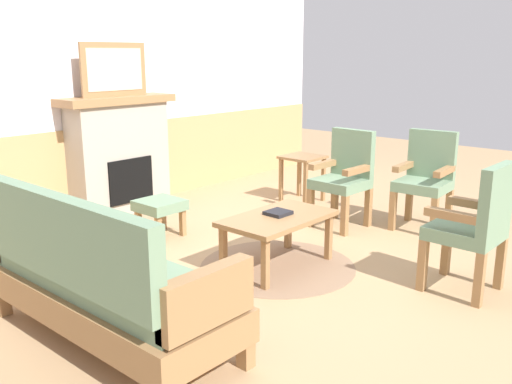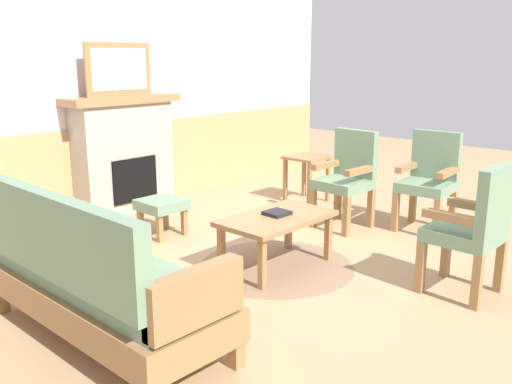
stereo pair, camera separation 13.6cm
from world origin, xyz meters
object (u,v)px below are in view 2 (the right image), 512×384
(armchair_near_fireplace, at_px, (347,174))
(armchair_front_left, at_px, (474,225))
(fireplace, at_px, (124,153))
(coffee_table, at_px, (277,222))
(side_table, at_px, (307,166))
(book_on_table, at_px, (277,213))
(couch, at_px, (97,280))
(framed_picture, at_px, (119,69))
(footstool, at_px, (162,207))
(armchair_by_window_left, at_px, (430,177))

(armchair_near_fireplace, relative_size, armchair_front_left, 1.00)
(fireplace, distance_m, armchair_front_left, 3.79)
(coffee_table, xyz_separation_m, armchair_near_fireplace, (1.35, 0.22, 0.15))
(armchair_near_fireplace, bearing_deg, coffee_table, -170.55)
(coffee_table, bearing_deg, side_table, 31.25)
(book_on_table, bearing_deg, couch, -179.61)
(armchair_near_fireplace, distance_m, side_table, 1.02)
(couch, bearing_deg, framed_picture, 52.46)
(framed_picture, bearing_deg, armchair_front_left, -84.05)
(coffee_table, height_order, armchair_near_fireplace, armchair_near_fireplace)
(coffee_table, relative_size, armchair_front_left, 0.98)
(coffee_table, height_order, footstool, coffee_table)
(coffee_table, distance_m, footstool, 1.37)
(footstool, distance_m, side_table, 1.98)
(framed_picture, xyz_separation_m, coffee_table, (-0.15, -2.37, -1.17))
(framed_picture, distance_m, couch, 3.20)
(footstool, bearing_deg, coffee_table, -84.77)
(coffee_table, bearing_deg, armchair_front_left, -68.63)
(coffee_table, relative_size, side_table, 1.75)
(armchair_by_window_left, relative_size, armchair_front_left, 1.00)
(book_on_table, xyz_separation_m, armchair_by_window_left, (1.79, -0.45, 0.08))
(armchair_near_fireplace, relative_size, armchair_by_window_left, 1.00)
(fireplace, height_order, armchair_front_left, fireplace)
(armchair_by_window_left, bearing_deg, footstool, 137.42)
(fireplace, relative_size, armchair_by_window_left, 1.33)
(armchair_near_fireplace, xyz_separation_m, armchair_front_left, (-0.80, -1.62, 0.00))
(book_on_table, xyz_separation_m, footstool, (-0.15, 1.34, -0.17))
(framed_picture, bearing_deg, couch, -127.54)
(framed_picture, distance_m, book_on_table, 2.60)
(armchair_near_fireplace, bearing_deg, footstool, 142.41)
(couch, distance_m, side_table, 3.67)
(framed_picture, height_order, couch, framed_picture)
(framed_picture, relative_size, couch, 0.44)
(fireplace, height_order, book_on_table, fireplace)
(armchair_near_fireplace, height_order, armchair_front_left, same)
(book_on_table, height_order, footstool, book_on_table)
(fireplace, distance_m, armchair_near_fireplace, 2.46)
(footstool, bearing_deg, book_on_table, -83.47)
(side_table, bearing_deg, coffee_table, -148.75)
(fireplace, xyz_separation_m, framed_picture, (0.00, 0.00, 0.91))
(couch, distance_m, footstool, 2.05)
(fireplace, height_order, armchair_by_window_left, fireplace)
(framed_picture, relative_size, armchair_by_window_left, 0.82)
(couch, distance_m, armchair_by_window_left, 3.52)
(book_on_table, distance_m, armchair_near_fireplace, 1.34)
(armchair_by_window_left, relative_size, side_table, 1.78)
(book_on_table, relative_size, armchair_near_fireplace, 0.19)
(couch, height_order, armchair_front_left, same)
(footstool, height_order, armchair_by_window_left, armchair_by_window_left)
(framed_picture, height_order, side_table, framed_picture)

